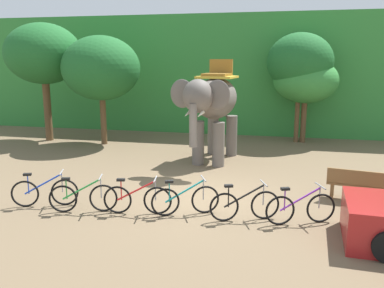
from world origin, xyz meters
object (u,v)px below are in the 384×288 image
Objects in this scene: bike_blue at (45,192)px; bike_green at (83,197)px; tree_far_left at (44,54)px; bike_black at (245,205)px; elephant at (213,103)px; tree_center at (300,62)px; bike_red at (137,199)px; wooden_bench at (356,184)px; tree_left at (306,81)px; tree_right at (101,68)px; bike_teal at (185,200)px; bike_purple at (300,208)px.

bike_green is (1.18, -0.17, 0.00)m from bike_blue.
tree_far_left reaches higher than bike_black.
bike_blue and bike_black have the same top height.
bike_green is 1.02× the size of bike_black.
bike_blue is at bearing -121.84° from elephant.
elephant is 6.48m from bike_green.
tree_center is 11.35m from bike_red.
elephant is 5.91m from wooden_bench.
tree_right is at bearing -164.83° from tree_left.
tree_center is 0.89m from tree_left.
bike_teal is at bearing -42.30° from tree_far_left.
bike_teal is at bearing -106.48° from tree_center.
tree_center is at bearing 15.34° from tree_right.
bike_teal is at bearing -87.46° from elephant.
bike_teal is (-3.22, -9.91, -2.44)m from tree_left.
tree_right is 8.51m from bike_blue.
bike_blue is 1.01× the size of bike_purple.
bike_black is 1.04× the size of wooden_bench.
elephant is at bearing 119.12° from bike_purple.
bike_teal is (3.72, 0.22, 0.00)m from bike_blue.
elephant is at bearing -21.66° from tree_right.
bike_teal is 1.02× the size of wooden_bench.
tree_far_left reaches higher than wooden_bench.
wooden_bench is at bearing 35.57° from bike_black.
elephant reaches higher than bike_red.
bike_purple is (11.27, -7.73, -3.62)m from tree_far_left.
bike_blue is 3.73m from bike_teal.
tree_left is at bearing 97.52° from wooden_bench.
bike_blue and bike_teal have the same top height.
tree_center is 3.06× the size of bike_black.
bike_purple is (5.29, 0.42, 0.00)m from bike_green.
bike_teal is (5.61, -7.52, -3.00)m from tree_right.
bike_green is 1.07× the size of wooden_bench.
tree_left is 2.40× the size of bike_purple.
bike_teal is (0.24, -5.39, -1.82)m from elephant.
tree_center is at bearing 10.42° from tree_far_left.
tree_left reaches higher than bike_black.
elephant is (5.37, -2.13, -1.18)m from tree_right.
bike_green is (3.07, -7.91, -3.00)m from tree_right.
bike_teal is at bearing -155.26° from wooden_bench.
bike_green is (-2.30, -5.78, -1.82)m from elephant.
wooden_bench is at bearing -82.48° from tree_left.
bike_red is 1.05× the size of bike_black.
elephant is 6.40m from bike_purple.
bike_purple is at bearing -41.88° from tree_right.
elephant reaches higher than bike_blue.
tree_center reaches higher than tree_left.
bike_black is (-1.76, -9.96, -2.44)m from tree_left.
tree_left reaches higher than bike_teal.
tree_left is 2.38× the size of bike_black.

